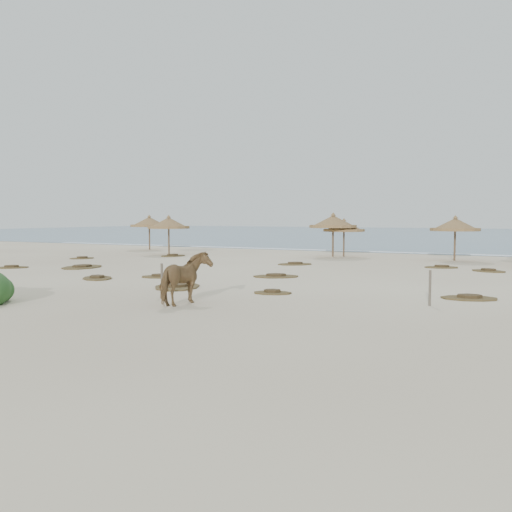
# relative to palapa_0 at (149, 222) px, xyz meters

# --- Properties ---
(ground) EXTENTS (160.00, 160.00, 0.00)m
(ground) POSITION_rel_palapa_0_xyz_m (18.31, -19.94, -2.38)
(ground) COLOR beige
(ground) RESTS_ON ground
(ocean) EXTENTS (200.00, 100.00, 0.01)m
(ocean) POSITION_rel_palapa_0_xyz_m (18.31, 55.06, -2.38)
(ocean) COLOR #28517A
(ocean) RESTS_ON ground
(foam_line) EXTENTS (70.00, 0.60, 0.01)m
(foam_line) POSITION_rel_palapa_0_xyz_m (18.31, 6.06, -2.38)
(foam_line) COLOR white
(foam_line) RESTS_ON ground
(palapa_0) EXTENTS (3.45, 3.45, 3.07)m
(palapa_0) POSITION_rel_palapa_0_xyz_m (0.00, 0.00, 0.00)
(palapa_0) COLOR brown
(palapa_0) RESTS_ON ground
(palapa_1) EXTENTS (3.72, 3.72, 3.04)m
(palapa_1) POSITION_rel_palapa_0_xyz_m (5.26, -4.27, -0.02)
(palapa_1) COLOR brown
(palapa_1) RESTS_ON ground
(palapa_2) EXTENTS (3.97, 3.97, 3.21)m
(palapa_2) POSITION_rel_palapa_0_xyz_m (17.29, -0.84, 0.11)
(palapa_2) COLOR brown
(palapa_2) RESTS_ON ground
(palapa_3) EXTENTS (3.26, 3.26, 2.79)m
(palapa_3) POSITION_rel_palapa_0_xyz_m (17.92, -0.30, -0.22)
(palapa_3) COLOR brown
(palapa_3) RESTS_ON ground
(palapa_4) EXTENTS (4.20, 4.20, 3.01)m
(palapa_4) POSITION_rel_palapa_0_xyz_m (25.63, -0.51, -0.05)
(palapa_4) COLOR brown
(palapa_4) RESTS_ON ground
(horse) EXTENTS (0.98, 2.08, 1.74)m
(horse) POSITION_rel_palapa_0_xyz_m (20.74, -24.23, -1.51)
(horse) COLOR olive
(horse) RESTS_ON ground
(fence_post_near) EXTENTS (0.11, 0.11, 1.20)m
(fence_post_near) POSITION_rel_palapa_0_xyz_m (18.84, -22.99, -1.78)
(fence_post_near) COLOR brown
(fence_post_near) RESTS_ON ground
(fence_post_far) EXTENTS (0.09, 0.09, 1.17)m
(fence_post_far) POSITION_rel_palapa_0_xyz_m (27.96, -20.72, -1.80)
(fence_post_far) COLOR brown
(fence_post_far) RESTS_ON ground
(scrub_0) EXTENTS (2.12, 2.07, 0.16)m
(scrub_0) POSITION_rel_palapa_0_xyz_m (4.36, -17.81, -2.33)
(scrub_0) COLOR brown
(scrub_0) RESTS_ON ground
(scrub_1) EXTENTS (2.50, 3.29, 0.16)m
(scrub_1) POSITION_rel_palapa_0_xyz_m (7.73, -15.79, -2.33)
(scrub_1) COLOR brown
(scrub_1) RESTS_ON ground
(scrub_2) EXTENTS (2.20, 1.85, 0.16)m
(scrub_2) POSITION_rel_palapa_0_xyz_m (14.83, -17.86, -2.33)
(scrub_2) COLOR brown
(scrub_2) RESTS_ON ground
(scrub_3) EXTENTS (2.65, 2.39, 0.16)m
(scrub_3) POSITION_rel_palapa_0_xyz_m (19.67, -15.13, -2.33)
(scrub_3) COLOR brown
(scrub_3) RESTS_ON ground
(scrub_4) EXTENTS (2.26, 1.81, 0.16)m
(scrub_4) POSITION_rel_palapa_0_xyz_m (28.90, -18.51, -2.33)
(scrub_4) COLOR brown
(scrub_4) RESTS_ON ground
(scrub_6) EXTENTS (1.74, 2.32, 0.16)m
(scrub_6) POSITION_rel_palapa_0_xyz_m (6.74, -5.82, -2.33)
(scrub_6) COLOR brown
(scrub_6) RESTS_ON ground
(scrub_7) EXTENTS (2.21, 1.85, 0.16)m
(scrub_7) POSITION_rel_palapa_0_xyz_m (25.83, -6.33, -2.33)
(scrub_7) COLOR brown
(scrub_7) RESTS_ON ground
(scrub_8) EXTENTS (1.71, 2.03, 0.16)m
(scrub_8) POSITION_rel_palapa_0_xyz_m (2.67, -10.72, -2.33)
(scrub_8) COLOR brown
(scrub_8) RESTS_ON ground
(scrub_9) EXTENTS (2.87, 3.32, 0.16)m
(scrub_9) POSITION_rel_palapa_0_xyz_m (17.81, -20.61, -2.33)
(scrub_9) COLOR brown
(scrub_9) RESTS_ON ground
(scrub_10) EXTENTS (2.18, 1.88, 0.16)m
(scrub_10) POSITION_rel_palapa_0_xyz_m (28.42, -7.46, -2.33)
(scrub_10) COLOR brown
(scrub_10) RESTS_ON ground
(scrub_11) EXTENTS (2.41, 2.37, 0.16)m
(scrub_11) POSITION_rel_palapa_0_xyz_m (12.61, -19.74, -2.33)
(scrub_11) COLOR brown
(scrub_11) RESTS_ON ground
(scrub_12) EXTENTS (1.68, 1.35, 0.16)m
(scrub_12) POSITION_rel_palapa_0_xyz_m (22.12, -20.50, -2.33)
(scrub_12) COLOR brown
(scrub_12) RESTS_ON ground
(scrub_13) EXTENTS (2.52, 2.52, 0.16)m
(scrub_13) POSITION_rel_palapa_0_xyz_m (17.62, -8.29, -2.33)
(scrub_13) COLOR brown
(scrub_13) RESTS_ON ground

